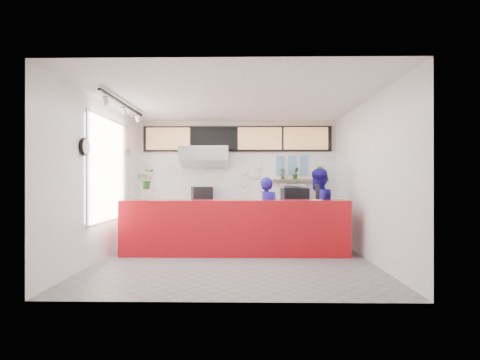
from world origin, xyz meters
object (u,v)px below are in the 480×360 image
at_px(staff_right, 318,209).
at_px(panini_oven, 202,195).
at_px(espresso_machine, 295,196).
at_px(pepper_mill, 317,192).
at_px(service_counter, 235,227).
at_px(staff_center, 266,214).

bearing_deg(staff_right, panini_oven, -63.85).
xyz_separation_m(espresso_machine, pepper_mill, (0.21, -1.84, 0.17)).
height_order(panini_oven, staff_right, staff_right).
relative_size(espresso_machine, pepper_mill, 2.04).
bearing_deg(panini_oven, staff_right, -40.49).
bearing_deg(service_counter, staff_center, 38.04).
relative_size(espresso_machine, staff_center, 0.40).
bearing_deg(panini_oven, staff_center, -55.57).
height_order(espresso_machine, pepper_mill, pepper_mill).
xyz_separation_m(panini_oven, espresso_machine, (2.30, 0.00, -0.02)).
bearing_deg(service_counter, pepper_mill, -1.46).
xyz_separation_m(service_counter, pepper_mill, (1.64, -0.04, 0.72)).
distance_m(service_counter, espresso_machine, 2.36).
bearing_deg(pepper_mill, espresso_machine, 96.43).
height_order(service_counter, staff_center, staff_center).
bearing_deg(pepper_mill, panini_oven, 143.74).
relative_size(service_counter, panini_oven, 9.34).
bearing_deg(service_counter, panini_oven, 115.86).
bearing_deg(service_counter, espresso_machine, 51.51).
bearing_deg(staff_right, service_counter, -21.00).
bearing_deg(staff_center, pepper_mill, 163.77).
distance_m(espresso_machine, pepper_mill, 1.86).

